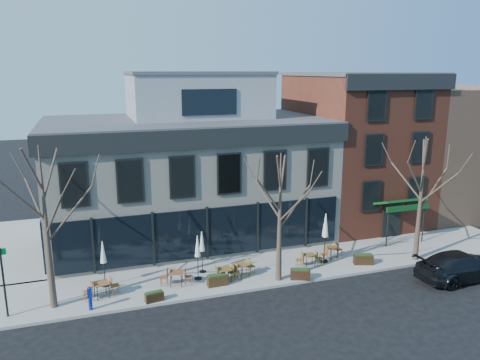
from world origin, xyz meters
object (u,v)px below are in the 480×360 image
object	(u,v)px
cafe_set_0	(102,288)
umbrella_0	(103,254)
parked_sedan	(461,266)
call_box	(90,297)

from	to	relation	value
cafe_set_0	umbrella_0	distance (m)	1.81
parked_sedan	cafe_set_0	world-z (taller)	parked_sedan
parked_sedan	call_box	xyz separation A→B (m)	(-19.57, 2.67, 0.01)
call_box	umbrella_0	xyz separation A→B (m)	(0.79, 2.41, 1.14)
parked_sedan	umbrella_0	size ratio (longest dim) A/B	2.14
cafe_set_0	parked_sedan	bearing A→B (deg)	-11.37
call_box	umbrella_0	distance (m)	2.78
parked_sedan	umbrella_0	bearing A→B (deg)	72.70
call_box	umbrella_0	bearing A→B (deg)	71.88
call_box	cafe_set_0	world-z (taller)	call_box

